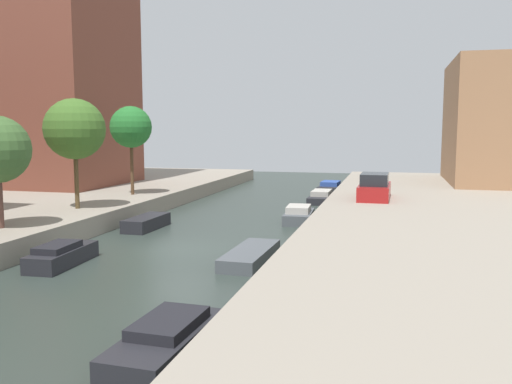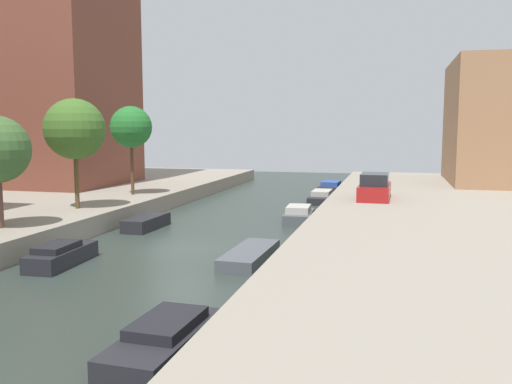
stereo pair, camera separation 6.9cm
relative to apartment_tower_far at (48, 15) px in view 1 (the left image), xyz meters
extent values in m
plane|color=#2D3833|center=(16.00, -14.49, -13.49)|extent=(84.00, 84.00, 0.00)
cube|color=brown|center=(0.00, 0.00, 0.00)|extent=(10.00, 9.70, 24.98)
cylinder|color=brown|center=(8.78, -10.86, -10.96)|extent=(0.23, 0.23, 3.05)
sphere|color=#3F6826|center=(8.78, -10.86, -8.33)|extent=(3.15, 3.15, 3.15)
cylinder|color=#523823|center=(8.78, -4.65, -10.81)|extent=(0.21, 0.21, 3.36)
sphere|color=#246D2B|center=(8.78, -4.65, -8.21)|extent=(2.61, 2.61, 2.61)
cube|color=maroon|center=(23.78, -2.89, -12.06)|extent=(1.87, 4.48, 0.86)
cube|color=#1E2328|center=(23.78, -3.22, -11.29)|extent=(1.62, 2.48, 0.69)
cube|color=#232328|center=(12.66, -18.05, -13.17)|extent=(1.40, 3.46, 0.63)
cube|color=black|center=(12.66, -18.33, -12.73)|extent=(1.14, 1.92, 0.24)
cube|color=#232328|center=(12.49, -10.43, -13.16)|extent=(1.31, 3.33, 0.65)
cube|color=#232328|center=(19.80, -24.64, -13.23)|extent=(1.64, 3.87, 0.52)
cube|color=black|center=(19.80, -24.43, -12.84)|extent=(1.34, 2.15, 0.26)
cube|color=#4C5156|center=(19.48, -15.77, -13.24)|extent=(1.51, 4.27, 0.49)
cube|color=#4C5156|center=(19.81, -6.40, -13.20)|extent=(1.64, 3.45, 0.57)
cube|color=#B2ADA3|center=(19.81, -6.55, -12.74)|extent=(1.34, 1.92, 0.36)
cube|color=#232328|center=(19.96, 2.12, -13.25)|extent=(1.52, 4.14, 0.48)
cube|color=#B2ADA3|center=(19.96, 2.18, -12.83)|extent=(1.27, 2.28, 0.35)
cube|color=#232328|center=(19.86, 8.63, -13.24)|extent=(1.83, 3.85, 0.50)
cube|color=#2D4C9E|center=(19.86, 8.71, -12.81)|extent=(1.49, 2.15, 0.35)
camera|label=1|loc=(24.77, -35.71, -8.31)|focal=37.79mm
camera|label=2|loc=(24.83, -35.69, -8.31)|focal=37.79mm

